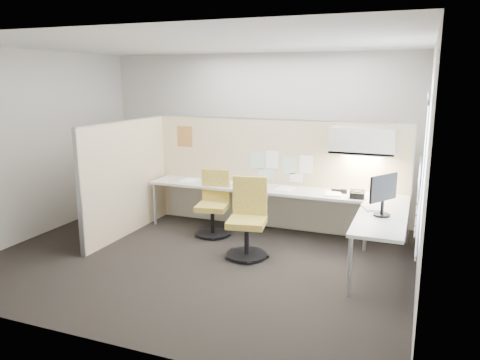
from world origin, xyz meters
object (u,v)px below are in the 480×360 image
at_px(desk, 290,201).
at_px(phone, 357,194).
at_px(chair_right, 248,221).
at_px(chair_left, 214,205).
at_px(monitor, 383,193).

distance_m(desk, phone, 0.98).
bearing_deg(chair_right, chair_left, 131.20).
distance_m(chair_left, chair_right, 1.03).
relative_size(desk, chair_right, 3.77).
relative_size(chair_left, phone, 4.54).
height_order(chair_right, monitor, monitor).
height_order(chair_left, chair_right, chair_right).
height_order(chair_left, phone, chair_left).
xyz_separation_m(chair_right, monitor, (1.73, 0.08, 0.53)).
bearing_deg(desk, phone, 0.98).
relative_size(monitor, phone, 2.37).
distance_m(desk, monitor, 1.63).
relative_size(chair_left, monitor, 1.91).
distance_m(desk, chair_right, 0.93).
bearing_deg(monitor, chair_left, 109.39).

